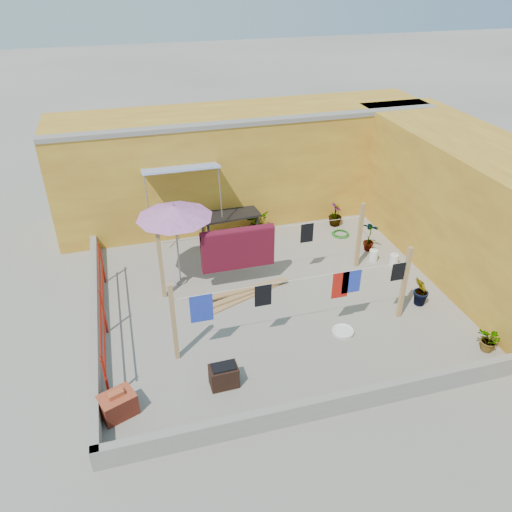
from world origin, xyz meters
name	(u,v)px	position (x,y,z in m)	size (l,w,h in m)	color
ground	(274,298)	(0.00, 0.00, 0.00)	(80.00, 80.00, 0.00)	#9E998E
wall_back	(244,163)	(0.50, 4.69, 1.61)	(11.00, 3.27, 3.21)	gold
wall_right	(478,212)	(5.20, 0.00, 1.60)	(2.40, 9.00, 3.20)	gold
parapet_front	(335,404)	(0.00, -3.58, 0.22)	(8.30, 0.16, 0.44)	gray
parapet_left	(95,320)	(-4.08, 0.00, 0.22)	(0.16, 7.30, 0.44)	gray
red_railing	(102,305)	(-3.85, -0.20, 0.72)	(0.05, 4.20, 1.10)	#A41C10
clothesline_rig	(246,254)	(-0.54, 0.56, 1.00)	(5.09, 2.35, 1.80)	tan
patio_umbrella	(174,212)	(-2.04, 1.31, 1.93)	(2.30, 2.30, 2.15)	gray
outdoor_table	(229,215)	(-0.33, 3.20, 0.69)	(1.70, 0.95, 0.77)	black
brick_stack	(118,405)	(-3.70, -2.56, 0.23)	(0.73, 0.63, 0.53)	#AD3C27
lumber_pile	(244,294)	(-0.68, 0.26, 0.07)	(2.28, 0.97, 0.14)	tan
brazier	(224,376)	(-1.75, -2.38, 0.23)	(0.54, 0.37, 0.48)	black
white_basin	(343,331)	(1.05, -1.60, 0.04)	(0.48, 0.48, 0.08)	silver
water_jug_a	(373,255)	(3.05, 0.91, 0.16)	(0.23, 0.23, 0.36)	silver
water_jug_b	(394,260)	(3.46, 0.58, 0.15)	(0.22, 0.22, 0.35)	silver
green_hose	(341,234)	(2.80, 2.45, 0.03)	(0.52, 0.52, 0.08)	#1C7419
plant_back_a	(257,223)	(0.47, 3.20, 0.34)	(0.62, 0.54, 0.69)	#1E5317
plant_back_b	(335,215)	(2.87, 3.07, 0.35)	(0.39, 0.39, 0.70)	#1E5317
plant_right_a	(370,236)	(3.17, 1.45, 0.45)	(0.47, 0.32, 0.90)	#1E5317
plant_right_b	(422,291)	(3.17, -1.16, 0.39)	(0.43, 0.35, 0.79)	#1E5317
plant_right_c	(490,340)	(3.70, -2.92, 0.27)	(0.49, 0.42, 0.54)	#1E5317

